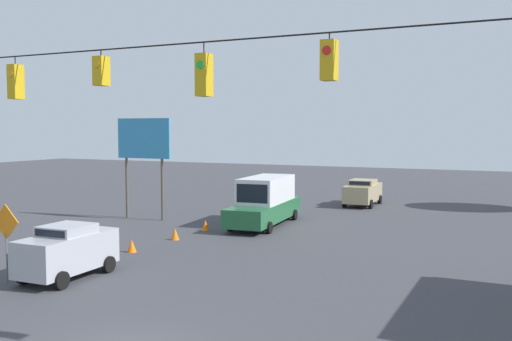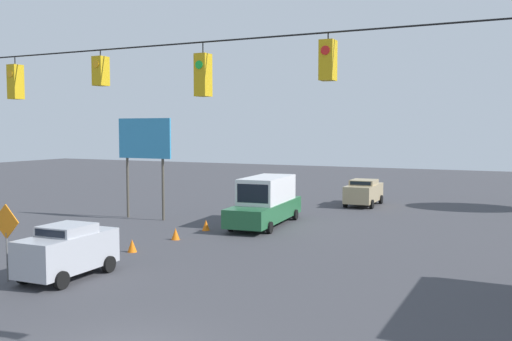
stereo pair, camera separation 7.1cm
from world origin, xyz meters
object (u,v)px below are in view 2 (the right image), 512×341
(traffic_cone_fourth, at_px, (206,225))
(roadside_billboard, at_px, (144,146))
(sedan_tan_withflow_deep, at_px, (364,192))
(overhead_signal_span, at_px, (150,134))
(traffic_cone_nearest, at_px, (81,262))
(work_zone_sign, at_px, (6,228))
(sedan_silver_parked_shoulder, at_px, (68,250))
(box_truck_green_withflow_far, at_px, (266,201))
(traffic_cone_third, at_px, (176,234))
(traffic_cone_second, at_px, (132,246))

(traffic_cone_fourth, height_order, roadside_billboard, roadside_billboard)
(sedan_tan_withflow_deep, distance_m, roadside_billboard, 16.26)
(overhead_signal_span, height_order, sedan_tan_withflow_deep, overhead_signal_span)
(traffic_cone_nearest, distance_m, work_zone_sign, 3.24)
(sedan_tan_withflow_deep, bearing_deg, overhead_signal_span, 93.82)
(sedan_silver_parked_shoulder, relative_size, box_truck_green_withflow_far, 0.53)
(traffic_cone_third, bearing_deg, traffic_cone_fourth, -90.81)
(box_truck_green_withflow_far, xyz_separation_m, traffic_cone_fourth, (2.16, 3.12, -1.08))
(box_truck_green_withflow_far, xyz_separation_m, traffic_cone_nearest, (2.14, 12.77, -1.08))
(traffic_cone_nearest, height_order, traffic_cone_fourth, same)
(sedan_silver_parked_shoulder, bearing_deg, traffic_cone_third, -86.29)
(traffic_cone_second, relative_size, traffic_cone_third, 1.00)
(work_zone_sign, bearing_deg, traffic_cone_second, -98.76)
(box_truck_green_withflow_far, xyz_separation_m, work_zone_sign, (3.27, 15.28, 0.61))
(work_zone_sign, bearing_deg, traffic_cone_fourth, -95.23)
(sedan_tan_withflow_deep, distance_m, work_zone_sign, 26.67)
(traffic_cone_nearest, relative_size, traffic_cone_third, 1.00)
(overhead_signal_span, distance_m, traffic_cone_nearest, 9.86)
(work_zone_sign, bearing_deg, sedan_tan_withflow_deep, -103.40)
(sedan_tan_withflow_deep, height_order, traffic_cone_nearest, sedan_tan_withflow_deep)
(box_truck_green_withflow_far, xyz_separation_m, sedan_tan_withflow_deep, (-2.90, -10.64, -0.39))
(sedan_silver_parked_shoulder, height_order, sedan_tan_withflow_deep, sedan_silver_parked_shoulder)
(box_truck_green_withflow_far, relative_size, traffic_cone_third, 13.08)
(sedan_tan_withflow_deep, height_order, roadside_billboard, roadside_billboard)
(traffic_cone_nearest, bearing_deg, work_zone_sign, 65.83)
(overhead_signal_span, bearing_deg, traffic_cone_fourth, -64.31)
(sedan_silver_parked_shoulder, relative_size, traffic_cone_fourth, 6.87)
(sedan_tan_withflow_deep, xyz_separation_m, traffic_cone_third, (5.10, 16.67, -0.69))
(box_truck_green_withflow_far, relative_size, work_zone_sign, 2.67)
(overhead_signal_span, distance_m, roadside_billboard, 20.52)
(traffic_cone_third, bearing_deg, overhead_signal_span, 121.20)
(sedan_tan_withflow_deep, relative_size, traffic_cone_second, 7.86)
(sedan_silver_parked_shoulder, distance_m, traffic_cone_nearest, 1.45)
(traffic_cone_third, relative_size, work_zone_sign, 0.20)
(roadside_billboard, xyz_separation_m, work_zone_sign, (-4.34, 14.04, -2.52))
(box_truck_green_withflow_far, bearing_deg, traffic_cone_nearest, 80.47)
(work_zone_sign, bearing_deg, sedan_silver_parked_shoulder, -139.44)
(overhead_signal_span, height_order, traffic_cone_second, overhead_signal_span)
(sedan_tan_withflow_deep, relative_size, traffic_cone_third, 7.86)
(traffic_cone_nearest, bearing_deg, traffic_cone_third, -89.52)
(box_truck_green_withflow_far, relative_size, traffic_cone_second, 13.08)
(box_truck_green_withflow_far, distance_m, roadside_billboard, 8.33)
(traffic_cone_nearest, height_order, traffic_cone_second, same)
(overhead_signal_span, bearing_deg, sedan_tan_withflow_deep, -86.18)
(sedan_tan_withflow_deep, distance_m, traffic_cone_second, 20.63)
(traffic_cone_fourth, bearing_deg, work_zone_sign, 84.77)
(traffic_cone_second, height_order, traffic_cone_fourth, same)
(overhead_signal_span, bearing_deg, traffic_cone_third, -58.80)
(sedan_silver_parked_shoulder, distance_m, traffic_cone_second, 4.74)
(traffic_cone_fourth, relative_size, work_zone_sign, 0.20)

